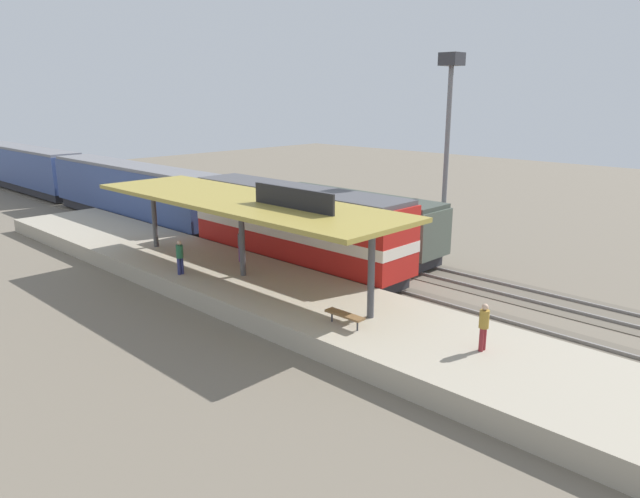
{
  "coord_description": "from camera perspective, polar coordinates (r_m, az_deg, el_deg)",
  "views": [
    {
      "loc": [
        -21.63,
        -21.62,
        9.5
      ],
      "look_at": [
        -1.38,
        -2.12,
        2.0
      ],
      "focal_mm": 32.74,
      "sensor_mm": 36.0,
      "label": 1
    }
  ],
  "objects": [
    {
      "name": "ground_plane",
      "position": [
        33.41,
        1.4,
        -1.58
      ],
      "size": [
        120.0,
        120.0,
        0.0
      ],
      "primitive_type": "plane",
      "color": "#706656"
    },
    {
      "name": "track_near",
      "position": [
        32.02,
        -1.03,
        -2.26
      ],
      "size": [
        3.2,
        110.0,
        0.16
      ],
      "color": "#5F5649",
      "rests_on": "ground"
    },
    {
      "name": "track_far",
      "position": [
        35.29,
        4.25,
        -0.67
      ],
      "size": [
        3.2,
        110.0,
        0.16
      ],
      "color": "#5F5649",
      "rests_on": "ground"
    },
    {
      "name": "platform",
      "position": [
        28.97,
        -7.48,
        -3.4
      ],
      "size": [
        6.0,
        44.0,
        0.9
      ],
      "primitive_type": "cube",
      "color": "#A89E89",
      "rests_on": "ground"
    },
    {
      "name": "station_canopy",
      "position": [
        27.9,
        -7.64,
        4.55
      ],
      "size": [
        5.2,
        18.0,
        4.7
      ],
      "color": "#47474C",
      "rests_on": "platform"
    },
    {
      "name": "platform_bench",
      "position": [
        22.36,
        2.41,
        -6.47
      ],
      "size": [
        0.44,
        1.7,
        0.5
      ],
      "color": "#333338",
      "rests_on": "platform"
    },
    {
      "name": "locomotive",
      "position": [
        32.15,
        -2.41,
        2.19
      ],
      "size": [
        2.93,
        14.43,
        4.44
      ],
      "color": "#28282D",
      "rests_on": "track_near"
    },
    {
      "name": "passenger_carriage_front",
      "position": [
        46.64,
        -17.96,
        5.35
      ],
      "size": [
        2.9,
        20.0,
        4.24
      ],
      "color": "#28282D",
      "rests_on": "track_near"
    },
    {
      "name": "passenger_carriage_rear",
      "position": [
        65.58,
        -26.76,
        7.07
      ],
      "size": [
        2.9,
        20.0,
        4.24
      ],
      "color": "#28282D",
      "rests_on": "track_near"
    },
    {
      "name": "freight_car",
      "position": [
        35.37,
        3.22,
        2.63
      ],
      "size": [
        2.8,
        12.0,
        3.54
      ],
      "color": "#28282D",
      "rests_on": "track_far"
    },
    {
      "name": "light_mast",
      "position": [
        34.63,
        12.48,
        12.78
      ],
      "size": [
        1.1,
        1.1,
        11.7
      ],
      "color": "slate",
      "rests_on": "ground"
    },
    {
      "name": "person_waiting",
      "position": [
        30.98,
        -7.72,
        0.51
      ],
      "size": [
        0.34,
        0.34,
        1.71
      ],
      "color": "#663375",
      "rests_on": "platform"
    },
    {
      "name": "person_walking",
      "position": [
        29.28,
        -13.54,
        -0.63
      ],
      "size": [
        0.34,
        0.34,
        1.71
      ],
      "color": "navy",
      "rests_on": "platform"
    },
    {
      "name": "person_boarding",
      "position": [
        20.89,
        15.71,
        -7.13
      ],
      "size": [
        0.34,
        0.34,
        1.71
      ],
      "color": "maroon",
      "rests_on": "platform"
    }
  ]
}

